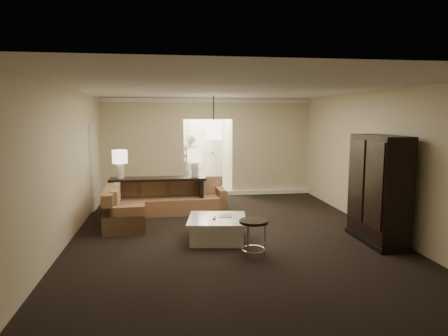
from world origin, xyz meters
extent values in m
plane|color=black|center=(0.00, 0.00, 0.00)|extent=(8.00, 8.00, 0.00)
cube|color=beige|center=(0.00, 4.00, 1.40)|extent=(6.00, 0.04, 2.80)
cube|color=beige|center=(0.00, -4.00, 1.40)|extent=(6.00, 0.04, 2.80)
cube|color=beige|center=(-3.00, 0.00, 1.40)|extent=(0.04, 8.00, 2.80)
cube|color=beige|center=(3.00, 0.00, 1.40)|extent=(0.04, 8.00, 2.80)
cube|color=silver|center=(0.00, 0.00, 2.80)|extent=(6.00, 8.00, 0.02)
cube|color=white|center=(0.00, 3.95, 2.73)|extent=(6.00, 0.10, 0.12)
cube|color=white|center=(0.00, 3.95, 0.06)|extent=(6.00, 0.10, 0.12)
cube|color=silver|center=(-2.97, 2.80, 1.05)|extent=(0.05, 0.90, 2.10)
cube|color=white|center=(0.00, 5.00, 0.00)|extent=(1.40, 2.00, 0.01)
cube|color=beige|center=(-0.70, 5.00, 1.40)|extent=(0.04, 2.00, 2.80)
cube|color=beige|center=(0.70, 5.00, 1.40)|extent=(0.04, 2.00, 2.80)
cube|color=beige|center=(0.00, 6.00, 1.40)|extent=(1.40, 0.04, 2.80)
cube|color=silver|center=(0.00, 5.97, 1.05)|extent=(0.90, 0.05, 2.10)
cube|color=brown|center=(-1.18, 2.01, 0.19)|extent=(2.77, 0.98, 0.38)
cube|color=brown|center=(-2.07, 0.91, 0.19)|extent=(0.89, 1.32, 0.38)
cube|color=brown|center=(-1.20, 2.31, 0.59)|extent=(2.73, 0.38, 0.42)
cube|color=brown|center=(-2.40, 1.35, 0.59)|extent=(0.35, 2.19, 0.42)
cube|color=brown|center=(0.09, 2.09, 0.28)|extent=(0.23, 0.83, 0.56)
cube|color=brown|center=(-2.04, 0.37, 0.28)|extent=(0.83, 0.23, 0.56)
cube|color=#9E7254|center=(-2.19, 2.21, 0.61)|extent=(0.57, 0.18, 0.42)
cube|color=#9E7254|center=(-1.51, 2.25, 0.61)|extent=(0.57, 0.18, 0.42)
cube|color=#9E7254|center=(-0.83, 2.29, 0.61)|extent=(0.57, 0.18, 0.42)
cube|color=#9E7254|center=(-0.15, 2.33, 0.61)|extent=(0.57, 0.18, 0.42)
cube|color=#9E7254|center=(-2.30, 1.45, 0.61)|extent=(0.18, 0.55, 0.42)
cube|color=#9E7254|center=(-2.26, 0.81, 0.61)|extent=(0.18, 0.55, 0.42)
cube|color=white|center=(-0.29, -0.22, 0.18)|extent=(1.08, 1.08, 0.36)
cube|color=white|center=(-0.29, -0.22, 0.39)|extent=(1.20, 1.20, 0.06)
cube|color=black|center=(-0.35, -0.26, 0.43)|extent=(0.08, 0.18, 0.02)
cube|color=beige|center=(-0.11, -0.08, 0.43)|extent=(0.28, 0.35, 0.01)
cube|color=black|center=(-1.40, 2.00, 0.83)|extent=(2.24, 0.55, 0.06)
cube|color=black|center=(-2.41, 2.02, 0.41)|extent=(0.09, 0.46, 0.81)
cube|color=black|center=(-0.39, 1.98, 0.41)|extent=(0.09, 0.46, 0.81)
cube|color=black|center=(-1.40, 2.00, 0.12)|extent=(2.14, 0.49, 0.04)
cube|color=black|center=(2.60, -0.75, 0.98)|extent=(0.54, 1.31, 1.96)
cube|color=black|center=(2.32, -1.07, 1.12)|extent=(0.03, 0.58, 1.49)
cube|color=black|center=(2.32, -0.42, 1.12)|extent=(0.03, 0.58, 1.49)
cube|color=black|center=(2.60, -0.75, 0.05)|extent=(0.58, 1.36, 0.09)
cylinder|color=black|center=(0.20, -1.13, 0.58)|extent=(0.48, 0.48, 0.04)
torus|color=silver|center=(0.20, -1.13, 0.11)|extent=(0.40, 0.40, 0.03)
cylinder|color=silver|center=(0.38, -1.18, 0.29)|extent=(0.03, 0.03, 0.57)
cylinder|color=silver|center=(0.15, -0.95, 0.29)|extent=(0.03, 0.03, 0.57)
cylinder|color=silver|center=(0.07, -1.27, 0.29)|extent=(0.03, 0.03, 0.57)
cylinder|color=silver|center=(-2.26, 2.01, 1.04)|extent=(0.16, 0.16, 0.35)
cylinder|color=#FFEDBF|center=(-2.26, 2.01, 1.37)|extent=(0.34, 0.34, 0.30)
cylinder|color=silver|center=(-0.54, 1.99, 1.04)|extent=(0.16, 0.16, 0.35)
cylinder|color=#FFEDBF|center=(-0.54, 1.99, 1.37)|extent=(0.34, 0.34, 0.30)
cylinder|color=black|center=(0.00, 2.70, 2.50)|extent=(0.02, 0.02, 0.60)
cube|color=#F2E6BC|center=(0.00, 2.70, 1.95)|extent=(0.38, 0.38, 0.48)
imported|color=beige|center=(-0.45, 5.05, 0.98)|extent=(0.73, 0.51, 1.96)
camera|label=1|loc=(-1.21, -7.37, 2.31)|focal=32.00mm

